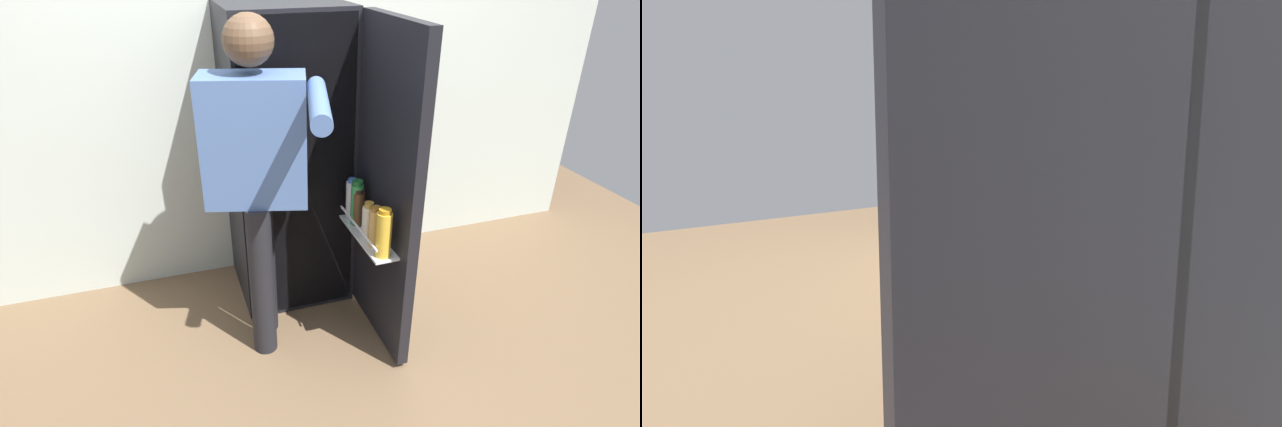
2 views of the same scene
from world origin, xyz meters
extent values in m
plane|color=brown|center=(0.00, 0.00, 0.00)|extent=(5.90, 5.90, 0.00)
cube|color=beige|center=(0.00, 0.87, 1.28)|extent=(4.40, 0.10, 2.55)
cube|color=black|center=(0.00, 0.54, 0.82)|extent=(0.61, 0.57, 1.63)
cube|color=white|center=(0.00, 0.25, 0.82)|extent=(0.57, 0.01, 1.59)
cube|color=white|center=(0.00, 0.30, 0.77)|extent=(0.53, 0.09, 0.01)
cube|color=black|center=(0.33, -0.05, 0.83)|extent=(0.05, 0.61, 1.59)
cube|color=white|center=(0.25, -0.05, 0.61)|extent=(0.12, 0.47, 0.01)
cylinder|color=silver|center=(0.19, -0.05, 0.67)|extent=(0.01, 0.46, 0.01)
cylinder|color=tan|center=(0.24, -0.15, 0.71)|extent=(0.06, 0.06, 0.18)
cylinder|color=#996623|center=(0.24, -0.15, 0.81)|extent=(0.04, 0.04, 0.02)
cylinder|color=green|center=(0.24, 0.08, 0.72)|extent=(0.06, 0.06, 0.21)
cylinder|color=#195B28|center=(0.24, 0.08, 0.84)|extent=(0.05, 0.05, 0.02)
cylinder|color=#EDE5CC|center=(0.24, -0.06, 0.70)|extent=(0.06, 0.06, 0.16)
cylinder|color=#B78933|center=(0.24, -0.06, 0.79)|extent=(0.04, 0.04, 0.03)
cylinder|color=gold|center=(0.24, -0.24, 0.73)|extent=(0.07, 0.07, 0.22)
cylinder|color=#BC8419|center=(0.24, -0.24, 0.85)|extent=(0.06, 0.06, 0.02)
cylinder|color=brown|center=(0.24, 0.06, 0.71)|extent=(0.06, 0.06, 0.18)
cylinder|color=black|center=(0.24, 0.06, 0.80)|extent=(0.05, 0.05, 0.02)
cylinder|color=white|center=(0.24, 0.14, 0.72)|extent=(0.06, 0.06, 0.20)
cylinder|color=#335BB2|center=(0.24, 0.14, 0.83)|extent=(0.04, 0.04, 0.02)
cylinder|color=red|center=(-0.04, 0.30, 0.82)|extent=(0.09, 0.09, 0.08)
cylinder|color=black|center=(-0.23, 0.17, 0.41)|extent=(0.12, 0.12, 0.82)
cylinder|color=black|center=(-0.28, 0.01, 0.41)|extent=(0.12, 0.12, 0.82)
cube|color=#4C6BA3|center=(-0.25, 0.09, 1.11)|extent=(0.50, 0.34, 0.58)
sphere|color=brown|center=(-0.25, 0.09, 1.54)|extent=(0.21, 0.21, 0.21)
cylinder|color=#4C6BA3|center=(-0.19, 0.31, 1.09)|extent=(0.08, 0.08, 0.55)
cylinder|color=#4C6BA3|center=(-0.05, -0.21, 1.34)|extent=(0.23, 0.55, 0.08)
camera|label=1|loc=(-0.64, -2.03, 1.88)|focal=28.72mm
camera|label=2|loc=(1.49, -0.79, 1.17)|focal=43.96mm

